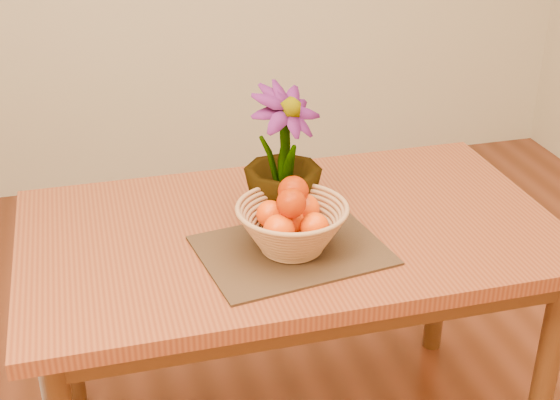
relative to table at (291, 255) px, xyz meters
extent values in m
cube|color=brown|center=(0.00, 0.00, 0.07)|extent=(1.40, 0.80, 0.04)
cube|color=#4B2911|center=(0.00, 0.00, 0.01)|extent=(1.28, 0.68, 0.08)
cylinder|color=#4B2911|center=(0.62, -0.32, -0.31)|extent=(0.06, 0.06, 0.71)
cylinder|color=#4B2911|center=(-0.62, 0.32, -0.31)|extent=(0.06, 0.06, 0.71)
cylinder|color=#4B2911|center=(0.62, 0.32, -0.31)|extent=(0.06, 0.06, 0.71)
cube|color=#3D2516|center=(-0.03, -0.12, 0.09)|extent=(0.49, 0.39, 0.01)
cylinder|color=#B67A4C|center=(-0.03, -0.12, 0.10)|extent=(0.14, 0.14, 0.01)
sphere|color=#FF5604|center=(-0.03, -0.12, 0.17)|extent=(0.06, 0.06, 0.06)
sphere|color=#FF5604|center=(0.01, -0.08, 0.18)|extent=(0.08, 0.08, 0.08)
sphere|color=#FF5604|center=(-0.08, -0.08, 0.18)|extent=(0.07, 0.07, 0.07)
sphere|color=#FF5604|center=(-0.08, -0.17, 0.18)|extent=(0.08, 0.08, 0.08)
sphere|color=#FF5604|center=(0.01, -0.17, 0.18)|extent=(0.07, 0.07, 0.07)
sphere|color=#FF5604|center=(-0.02, -0.10, 0.24)|extent=(0.08, 0.08, 0.08)
sphere|color=#FF5604|center=(-0.04, -0.15, 0.24)|extent=(0.07, 0.07, 0.07)
sphere|color=#FF5604|center=(-0.02, -0.10, 0.24)|extent=(0.08, 0.08, 0.08)
sphere|color=#FF5604|center=(-0.04, -0.15, 0.24)|extent=(0.07, 0.07, 0.07)
imported|color=#1C4413|center=(-0.01, 0.05, 0.27)|extent=(0.28, 0.28, 0.36)
camera|label=1|loc=(-0.49, -1.72, 1.08)|focal=50.00mm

